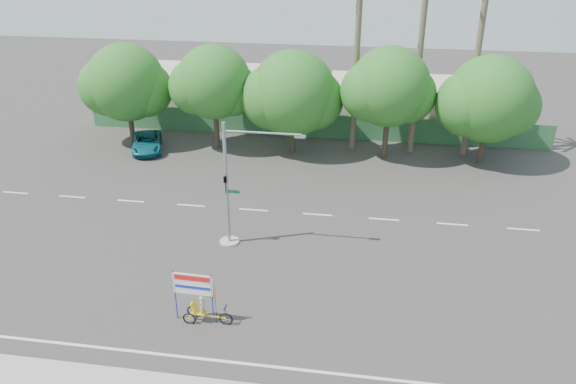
# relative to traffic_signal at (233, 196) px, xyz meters

# --- Properties ---
(ground) EXTENTS (120.00, 120.00, 0.00)m
(ground) POSITION_rel_traffic_signal_xyz_m (2.20, -3.98, -2.92)
(ground) COLOR #33302D
(ground) RESTS_ON ground
(fence) EXTENTS (38.00, 0.08, 2.00)m
(fence) POSITION_rel_traffic_signal_xyz_m (2.20, 17.52, -1.92)
(fence) COLOR #336B3D
(fence) RESTS_ON ground
(building_left) EXTENTS (12.00, 8.00, 4.00)m
(building_left) POSITION_rel_traffic_signal_xyz_m (-7.80, 22.02, -0.92)
(building_left) COLOR beige
(building_left) RESTS_ON ground
(building_right) EXTENTS (14.00, 8.00, 3.60)m
(building_right) POSITION_rel_traffic_signal_xyz_m (10.20, 22.02, -1.12)
(building_right) COLOR beige
(building_right) RESTS_ON ground
(tree_far_left) EXTENTS (7.14, 6.00, 7.96)m
(tree_far_left) POSITION_rel_traffic_signal_xyz_m (-11.85, 14.02, 1.84)
(tree_far_left) COLOR #473828
(tree_far_left) RESTS_ON ground
(tree_left) EXTENTS (6.66, 5.60, 8.07)m
(tree_left) POSITION_rel_traffic_signal_xyz_m (-4.85, 14.02, 2.14)
(tree_left) COLOR #473828
(tree_left) RESTS_ON ground
(tree_center) EXTENTS (7.62, 6.40, 7.85)m
(tree_center) POSITION_rel_traffic_signal_xyz_m (1.14, 14.02, 1.55)
(tree_center) COLOR #473828
(tree_center) RESTS_ON ground
(tree_right) EXTENTS (6.90, 5.80, 8.36)m
(tree_right) POSITION_rel_traffic_signal_xyz_m (8.15, 14.02, 2.32)
(tree_right) COLOR #473828
(tree_right) RESTS_ON ground
(tree_far_right) EXTENTS (7.38, 6.20, 7.94)m
(tree_far_right) POSITION_rel_traffic_signal_xyz_m (15.15, 14.02, 1.73)
(tree_far_right) COLOR #473828
(tree_far_right) RESTS_ON ground
(palm_tall) EXTENTS (3.73, 3.79, 17.45)m
(palm_tall) POSITION_rel_traffic_signal_xyz_m (10.20, 15.52, 7.55)
(palm_tall) COLOR #70604C
(palm_tall) RESTS_ON ground
(palm_mid) EXTENTS (3.73, 3.79, 15.45)m
(palm_mid) POSITION_rel_traffic_signal_xyz_m (14.20, 15.52, 6.48)
(palm_mid) COLOR #70604C
(palm_mid) RESTS_ON ground
(palm_short) EXTENTS (3.73, 3.79, 14.45)m
(palm_short) POSITION_rel_traffic_signal_xyz_m (5.70, 15.52, 5.94)
(palm_short) COLOR #70604C
(palm_short) RESTS_ON ground
(traffic_signal) EXTENTS (4.72, 1.10, 7.00)m
(traffic_signal) POSITION_rel_traffic_signal_xyz_m (0.00, 0.00, 0.00)
(traffic_signal) COLOR gray
(traffic_signal) RESTS_ON ground
(trike_billboard) EXTENTS (2.64, 0.62, 2.59)m
(trike_billboard) POSITION_rel_traffic_signal_xyz_m (0.12, -6.85, -1.88)
(trike_billboard) COLOR black
(trike_billboard) RESTS_ON ground
(pickup_truck) EXTENTS (3.60, 5.12, 1.30)m
(pickup_truck) POSITION_rel_traffic_signal_xyz_m (-10.05, 12.66, -2.27)
(pickup_truck) COLOR #0F5E6F
(pickup_truck) RESTS_ON ground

